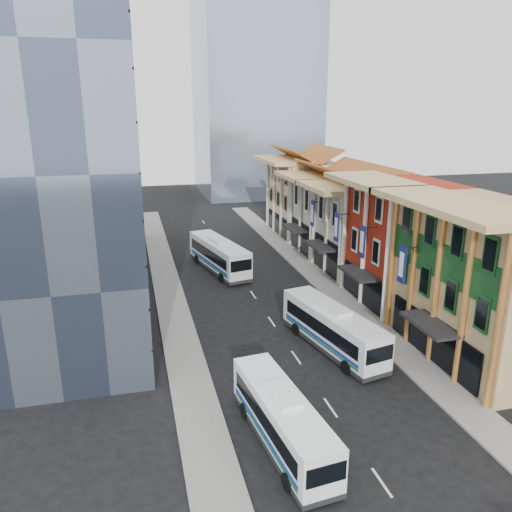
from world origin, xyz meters
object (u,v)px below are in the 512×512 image
object	(u,v)px
bus_left_far	(219,254)
bus_right	(333,327)
shophouse_tan	(485,283)
bus_left_near	(282,418)
office_tower	(61,156)

from	to	relation	value
bus_left_far	bus_right	size ratio (longest dim) A/B	1.07
shophouse_tan	bus_left_far	size ratio (longest dim) A/B	1.12
bus_left_near	bus_right	size ratio (longest dim) A/B	0.92
office_tower	bus_left_near	xyz separation A→B (m)	(12.84, -20.67, -13.29)
office_tower	bus_left_near	bearing A→B (deg)	-58.14
bus_left_far	bus_right	distance (m)	22.75
bus_left_far	bus_right	bearing A→B (deg)	-89.38
shophouse_tan	bus_left_near	distance (m)	19.81
bus_left_near	bus_right	bearing A→B (deg)	48.10
bus_left_far	bus_right	xyz separation A→B (m)	(5.29, -22.12, -0.13)
office_tower	bus_left_far	bearing A→B (deg)	38.29
shophouse_tan	office_tower	xyz separation A→B (m)	(-31.00, 14.00, 9.00)
office_tower	bus_left_near	distance (m)	27.72
office_tower	bus_right	xyz separation A→B (m)	(20.29, -10.28, -13.14)
bus_right	bus_left_far	bearing A→B (deg)	91.72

